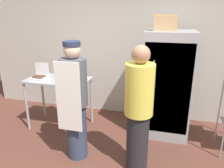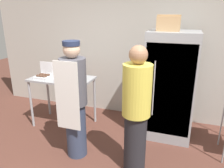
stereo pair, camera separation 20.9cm
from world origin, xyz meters
name	(u,v)px [view 1 (the left image)]	position (x,y,z in m)	size (l,w,h in m)	color
back_wall	(131,48)	(0.00, 2.16, 1.39)	(6.40, 0.12, 2.78)	#B7B2A8
refrigerator	(167,85)	(0.75, 1.49, 0.90)	(0.80, 0.71, 1.80)	#9EA0A5
prep_counter	(59,85)	(-1.16, 1.22, 0.82)	(1.13, 0.62, 0.94)	#9EA0A5
donut_box	(39,77)	(-1.45, 1.10, 0.98)	(0.27, 0.24, 0.28)	white
blender_pitcher	(65,69)	(-1.12, 1.44, 1.07)	(0.14, 0.14, 0.30)	#99999E
cardboard_storage_box	(166,23)	(0.65, 1.46, 1.92)	(0.35, 0.26, 0.24)	tan
person_baker	(75,101)	(-0.49, 0.45, 0.90)	(0.37, 0.38, 1.73)	#333D56
person_customer	(139,111)	(0.42, 0.40, 0.88)	(0.37, 0.37, 1.73)	#232328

